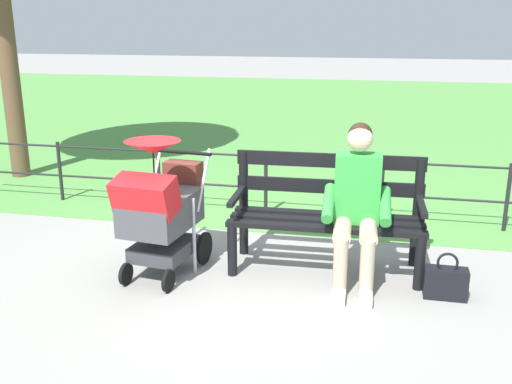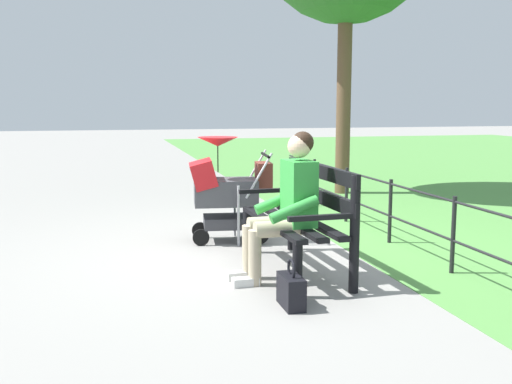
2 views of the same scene
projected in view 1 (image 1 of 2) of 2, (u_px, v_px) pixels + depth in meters
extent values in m
plane|color=gray|center=(234.00, 263.00, 5.06)|extent=(60.00, 60.00, 0.00)
cube|color=#518E42|center=(330.00, 113.00, 13.30)|extent=(40.00, 16.00, 0.01)
cube|color=black|center=(327.00, 214.00, 4.94)|extent=(1.60, 0.16, 0.04)
cube|color=black|center=(326.00, 221.00, 4.77)|extent=(1.60, 0.16, 0.04)
cube|color=black|center=(324.00, 229.00, 4.60)|extent=(1.60, 0.16, 0.04)
cube|color=black|center=(329.00, 187.00, 4.97)|extent=(1.60, 0.09, 0.12)
cube|color=black|center=(330.00, 160.00, 4.91)|extent=(1.60, 0.09, 0.12)
cylinder|color=black|center=(420.00, 263.00, 4.52)|extent=(0.08, 0.08, 0.45)
cylinder|color=black|center=(417.00, 213.00, 4.90)|extent=(0.08, 0.08, 0.95)
cube|color=black|center=(422.00, 206.00, 4.59)|extent=(0.07, 0.56, 0.04)
cylinder|color=black|center=(232.00, 250.00, 4.78)|extent=(0.08, 0.08, 0.45)
cylinder|color=black|center=(244.00, 203.00, 5.16)|extent=(0.08, 0.08, 0.95)
cube|color=black|center=(237.00, 196.00, 4.85)|extent=(0.07, 0.56, 0.04)
cylinder|color=tan|center=(368.00, 231.00, 4.49)|extent=(0.15, 0.40, 0.14)
cylinder|color=tan|center=(342.00, 230.00, 4.53)|extent=(0.15, 0.40, 0.14)
cylinder|color=tan|center=(367.00, 269.00, 4.37)|extent=(0.11, 0.11, 0.47)
cylinder|color=tan|center=(340.00, 267.00, 4.40)|extent=(0.11, 0.11, 0.47)
cube|color=silver|center=(365.00, 298.00, 4.35)|extent=(0.11, 0.22, 0.07)
cube|color=silver|center=(339.00, 296.00, 4.39)|extent=(0.11, 0.22, 0.07)
cube|color=green|center=(358.00, 188.00, 4.64)|extent=(0.37, 0.23, 0.56)
cylinder|color=green|center=(385.00, 206.00, 4.51)|extent=(0.11, 0.43, 0.23)
cylinder|color=green|center=(329.00, 203.00, 4.59)|extent=(0.11, 0.43, 0.23)
sphere|color=beige|center=(360.00, 139.00, 4.52)|extent=(0.20, 0.20, 0.20)
sphere|color=black|center=(360.00, 135.00, 4.54)|extent=(0.19, 0.19, 0.19)
cylinder|color=black|center=(204.00, 248.00, 5.03)|extent=(0.06, 0.28, 0.28)
cylinder|color=black|center=(157.00, 242.00, 5.18)|extent=(0.06, 0.28, 0.28)
cylinder|color=black|center=(168.00, 281.00, 4.52)|extent=(0.05, 0.18, 0.18)
cylinder|color=black|center=(126.00, 274.00, 4.64)|extent=(0.05, 0.18, 0.18)
cube|color=#38383D|center=(164.00, 249.00, 4.81)|extent=(0.48, 0.57, 0.12)
cylinder|color=silver|center=(194.00, 236.00, 4.80)|extent=(0.03, 0.03, 0.65)
cylinder|color=silver|center=(145.00, 230.00, 4.94)|extent=(0.03, 0.03, 0.65)
cube|color=#47474C|center=(161.00, 212.00, 4.70)|extent=(0.54, 0.73, 0.28)
cube|color=red|center=(145.00, 196.00, 4.42)|extent=(0.51, 0.36, 0.33)
cylinder|color=black|center=(183.00, 152.00, 4.98)|extent=(0.52, 0.09, 0.03)
cylinder|color=silver|center=(204.00, 180.00, 4.88)|extent=(0.06, 0.30, 0.49)
cylinder|color=silver|center=(155.00, 175.00, 5.02)|extent=(0.06, 0.30, 0.49)
cone|color=red|center=(153.00, 147.00, 4.47)|extent=(0.49, 0.49, 0.10)
cylinder|color=black|center=(154.00, 170.00, 4.52)|extent=(0.01, 0.01, 0.30)
cube|color=brown|center=(183.00, 178.00, 5.03)|extent=(0.34, 0.20, 0.28)
cube|color=black|center=(446.00, 283.00, 4.40)|extent=(0.32, 0.14, 0.24)
torus|color=black|center=(448.00, 263.00, 4.36)|extent=(0.16, 0.02, 0.16)
cylinder|color=black|center=(507.00, 198.00, 5.75)|extent=(0.04, 0.04, 0.70)
cylinder|color=black|center=(382.00, 190.00, 6.00)|extent=(0.04, 0.04, 0.70)
cylinder|color=black|center=(266.00, 183.00, 6.25)|extent=(0.04, 0.04, 0.70)
cylinder|color=black|center=(159.00, 177.00, 6.51)|extent=(0.04, 0.04, 0.70)
cylinder|color=black|center=(60.00, 171.00, 6.76)|extent=(0.04, 0.04, 0.70)
cylinder|color=black|center=(266.00, 156.00, 6.17)|extent=(7.36, 0.02, 0.02)
cylinder|color=black|center=(266.00, 188.00, 6.27)|extent=(7.36, 0.02, 0.02)
cylinder|color=brown|center=(7.00, 55.00, 7.48)|extent=(0.24, 0.24, 3.24)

